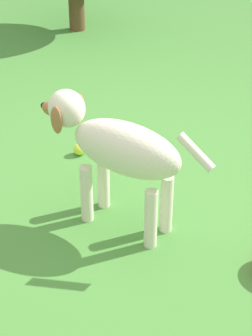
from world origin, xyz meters
The scene contains 3 objects.
ground centered at (0.00, 0.00, 0.00)m, with size 14.00×14.00×0.00m, color #478438.
dog centered at (0.15, -0.26, 0.38)m, with size 0.81×0.41×0.58m.
tennis_ball_1 centered at (-0.47, -0.11, 0.03)m, with size 0.07×0.07×0.07m, color #D6E23B.
Camera 1 is at (1.88, -1.37, 1.55)m, focal length 59.84 mm.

